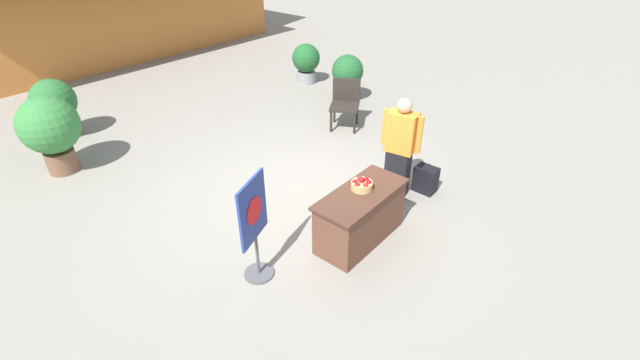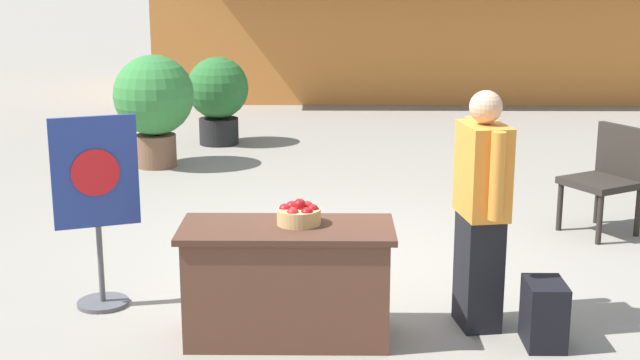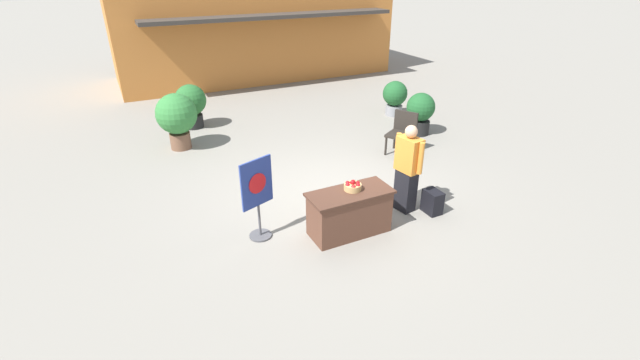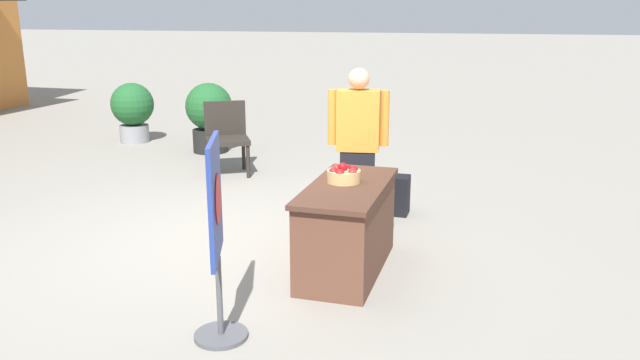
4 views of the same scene
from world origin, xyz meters
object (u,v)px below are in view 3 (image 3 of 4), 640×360
(poster_board, at_px, (258,196))
(person_visitor, at_px, (408,169))
(apple_basket, at_px, (353,186))
(potted_plant_near_right, at_px, (420,112))
(potted_plant_far_right, at_px, (177,116))
(potted_plant_far_left, at_px, (395,96))
(potted_plant_near_left, at_px, (191,103))
(display_table, at_px, (349,212))
(patio_chair, at_px, (403,130))
(backpack, at_px, (432,202))

(poster_board, bearing_deg, person_visitor, 62.31)
(apple_basket, xyz_separation_m, potted_plant_near_right, (3.80, 3.09, -0.22))
(poster_board, relative_size, potted_plant_far_right, 1.03)
(apple_basket, xyz_separation_m, potted_plant_far_left, (4.13, 4.64, -0.25))
(poster_board, relative_size, potted_plant_near_left, 1.17)
(display_table, relative_size, potted_plant_far_left, 1.38)
(patio_chair, bearing_deg, display_table, 10.11)
(patio_chair, xyz_separation_m, potted_plant_far_right, (-4.52, 2.55, 0.25))
(potted_plant_near_left, height_order, potted_plant_far_left, potted_plant_near_left)
(potted_plant_far_left, relative_size, potted_plant_near_right, 0.92)
(poster_board, relative_size, patio_chair, 1.42)
(apple_basket, height_order, patio_chair, patio_chair)
(backpack, bearing_deg, potted_plant_far_left, 61.71)
(potted_plant_far_right, xyz_separation_m, potted_plant_near_right, (5.66, -1.74, -0.20))
(display_table, relative_size, backpack, 3.22)
(person_visitor, relative_size, potted_plant_far_right, 1.20)
(backpack, distance_m, patio_chair, 2.71)
(apple_basket, xyz_separation_m, poster_board, (-1.41, 0.48, -0.07))
(backpack, xyz_separation_m, potted_plant_far_right, (-3.40, 4.99, 0.58))
(poster_board, distance_m, potted_plant_far_right, 4.37)
(potted_plant_near_left, xyz_separation_m, potted_plant_far_right, (-0.58, -1.34, 0.13))
(person_visitor, height_order, potted_plant_near_left, person_visitor)
(patio_chair, height_order, potted_plant_far_left, potted_plant_far_left)
(backpack, height_order, potted_plant_near_left, potted_plant_near_left)
(patio_chair, bearing_deg, person_visitor, 24.69)
(person_visitor, relative_size, backpack, 3.76)
(display_table, xyz_separation_m, potted_plant_far_left, (4.20, 4.69, 0.18))
(apple_basket, distance_m, backpack, 1.66)
(apple_basket, relative_size, potted_plant_far_right, 0.21)
(potted_plant_near_right, bearing_deg, apple_basket, -140.88)
(patio_chair, relative_size, potted_plant_far_left, 0.97)
(display_table, bearing_deg, apple_basket, 34.83)
(backpack, bearing_deg, person_visitor, 140.11)
(display_table, xyz_separation_m, apple_basket, (0.08, 0.05, 0.43))
(potted_plant_far_left, bearing_deg, backpack, -118.29)
(backpack, distance_m, potted_plant_near_right, 3.98)
(poster_board, bearing_deg, display_table, 47.78)
(person_visitor, relative_size, patio_chair, 1.66)
(person_visitor, distance_m, backpack, 0.76)
(backpack, height_order, potted_plant_near_right, potted_plant_near_right)
(apple_basket, bearing_deg, backpack, -5.82)
(poster_board, height_order, potted_plant_far_left, poster_board)
(potted_plant_near_left, relative_size, potted_plant_far_left, 1.17)
(backpack, distance_m, potted_plant_near_left, 6.94)
(patio_chair, relative_size, potted_plant_near_left, 0.83)
(display_table, height_order, potted_plant_far_right, potted_plant_far_right)
(person_visitor, distance_m, poster_board, 2.60)
(potted_plant_near_right, bearing_deg, backpack, -124.80)
(backpack, height_order, patio_chair, patio_chair)
(potted_plant_near_right, bearing_deg, patio_chair, -144.61)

